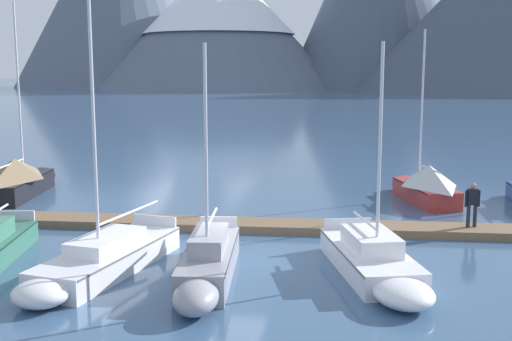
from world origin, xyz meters
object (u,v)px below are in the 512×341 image
Objects in this scene: sailboat_nearest_berth at (20,177)px; person_on_dock at (472,202)px; sailboat_mid_dock_port at (101,259)px; sailboat_mid_dock_starboard at (207,263)px; sailboat_far_berth at (375,261)px; sailboat_outer_slip at (425,184)px.

person_on_dock is (20.72, -4.10, 0.36)m from sailboat_nearest_berth.
sailboat_mid_dock_starboard is (3.35, -0.12, 0.07)m from sailboat_mid_dock_port.
sailboat_nearest_berth is 1.35× the size of sailboat_far_berth.
sailboat_far_berth is at bearing 14.47° from sailboat_mid_dock_starboard.
sailboat_mid_dock_port is 5.34× the size of person_on_dock.
sailboat_mid_dock_starboard is at bearing -42.06° from sailboat_nearest_berth.
sailboat_nearest_berth is at bearing 137.94° from sailboat_mid_dock_starboard.
sailboat_nearest_berth is 19.61m from sailboat_outer_slip.
sailboat_nearest_berth is 14.06m from sailboat_mid_dock_port.
person_on_dock is (8.51, 6.93, 0.69)m from sailboat_mid_dock_starboard.
sailboat_mid_dock_port is 3.35m from sailboat_mid_dock_starboard.
sailboat_far_berth is 11.89m from sailboat_outer_slip.
sailboat_nearest_berth is 1.04× the size of sailboat_mid_dock_port.
sailboat_outer_slip is (10.65, 12.77, 0.35)m from sailboat_mid_dock_port.
sailboat_far_berth is at bearing -122.77° from person_on_dock.
sailboat_nearest_berth is 5.57× the size of person_on_dock.
sailboat_far_berth is (17.07, -9.77, -0.41)m from sailboat_nearest_berth.
sailboat_outer_slip is at bearing 50.16° from sailboat_mid_dock_port.
sailboat_mid_dock_starboard is 14.81m from sailboat_outer_slip.
sailboat_outer_slip is (7.31, 12.89, 0.28)m from sailboat_mid_dock_starboard.
person_on_dock is at bearing 29.86° from sailboat_mid_dock_port.
sailboat_mid_dock_port reaches higher than person_on_dock.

